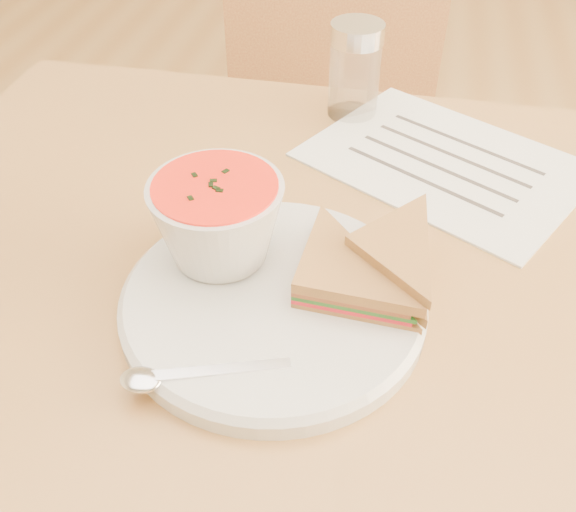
% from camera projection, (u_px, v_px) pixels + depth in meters
% --- Properties ---
extents(dining_table, '(1.00, 0.70, 0.75)m').
position_uv_depth(dining_table, '(312.00, 443.00, 0.92)').
color(dining_table, brown).
rests_on(dining_table, floor).
extents(chair_far, '(0.49, 0.49, 0.90)m').
position_uv_depth(chair_far, '(339.00, 207.00, 1.21)').
color(chair_far, brown).
rests_on(chair_far, floor).
extents(plate, '(0.35, 0.35, 0.02)m').
position_uv_depth(plate, '(273.00, 302.00, 0.60)').
color(plate, silver).
rests_on(plate, dining_table).
extents(soup_bowl, '(0.16, 0.16, 0.09)m').
position_uv_depth(soup_bowl, '(218.00, 224.00, 0.60)').
color(soup_bowl, silver).
rests_on(soup_bowl, plate).
extents(sandwich_half_a, '(0.12, 0.12, 0.04)m').
position_uv_depth(sandwich_half_a, '(291.00, 298.00, 0.56)').
color(sandwich_half_a, '#A27639').
rests_on(sandwich_half_a, plate).
extents(sandwich_half_b, '(0.15, 0.15, 0.03)m').
position_uv_depth(sandwich_half_b, '(344.00, 249.00, 0.60)').
color(sandwich_half_b, '#A27639').
rests_on(sandwich_half_b, plate).
extents(spoon, '(0.18, 0.09, 0.01)m').
position_uv_depth(spoon, '(205.00, 372.00, 0.52)').
color(spoon, silver).
rests_on(spoon, plate).
extents(paper_menu, '(0.39, 0.35, 0.00)m').
position_uv_depth(paper_menu, '(444.00, 162.00, 0.78)').
color(paper_menu, white).
rests_on(paper_menu, dining_table).
extents(condiment_shaker, '(0.07, 0.07, 0.12)m').
position_uv_depth(condiment_shaker, '(355.00, 70.00, 0.83)').
color(condiment_shaker, silver).
rests_on(condiment_shaker, dining_table).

